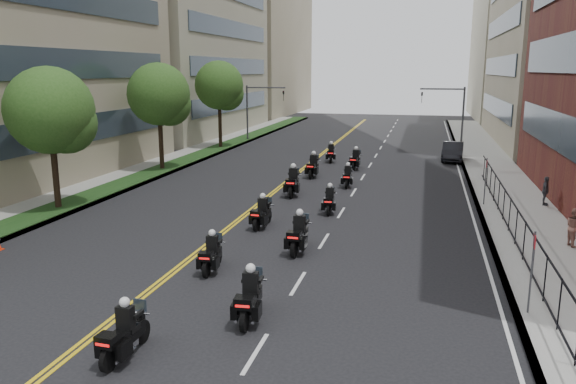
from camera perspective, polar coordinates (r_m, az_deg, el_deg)
name	(u,v)px	position (r m, az deg, el deg)	size (l,w,h in m)	color
ground	(143,340)	(16.27, -14.52, -14.31)	(160.00, 160.00, 0.00)	black
sidewalk_right	(499,182)	(38.66, 20.69, 0.95)	(4.00, 90.00, 0.15)	gray
sidewalk_left	(159,167)	(42.89, -13.02, 2.50)	(4.00, 90.00, 0.15)	gray
grass_strip	(168,166)	(42.53, -12.06, 2.59)	(2.00, 90.00, 0.04)	#123312
building_right_far	(532,28)	(92.00, 23.55, 15.00)	(15.00, 28.00, 26.00)	#A29D82
building_left_far	(247,33)	(95.45, -4.21, 15.83)	(16.00, 28.00, 26.00)	gray
iron_fence	(513,220)	(25.77, 21.87, -2.67)	(0.05, 28.00, 1.50)	black
street_trees	(121,104)	(36.28, -16.60, 8.61)	(4.40, 38.40, 7.98)	#312315
traffic_signal_right	(453,108)	(54.86, 16.39, 8.22)	(4.09, 0.20, 5.60)	#3F3F44
traffic_signal_left	(256,105)	(57.30, -3.25, 8.85)	(4.09, 0.20, 5.60)	#3F3F44
motorcycle_0	(124,335)	(15.19, -16.36, -13.77)	(0.53, 2.17, 1.60)	black
motorcycle_1	(250,299)	(16.62, -3.89, -10.77)	(0.62, 2.31, 1.70)	black
motorcycle_2	(212,255)	(20.63, -7.77, -6.37)	(0.54, 2.09, 1.54)	black
motorcycle_3	(299,235)	(22.52, 1.10, -4.42)	(0.55, 2.37, 1.75)	black
motorcycle_4	(262,214)	(26.01, -2.67, -2.25)	(0.57, 2.17, 1.60)	black
motorcycle_5	(329,201)	(28.70, 4.24, -0.94)	(0.55, 2.07, 1.53)	black
motorcycle_6	(293,183)	(32.51, 0.50, 0.92)	(0.68, 2.54, 1.87)	black
motorcycle_7	(348,177)	(35.18, 6.08, 1.50)	(0.49, 2.07, 1.53)	black
motorcycle_8	(313,167)	(38.15, 2.57, 2.56)	(0.56, 2.41, 1.78)	black
motorcycle_9	(355,160)	(41.35, 6.87, 3.20)	(0.60, 2.30, 1.70)	black
motorcycle_10	(331,154)	(44.60, 4.39, 3.89)	(0.66, 2.22, 1.64)	black
parked_sedan	(453,151)	(46.96, 16.39, 3.97)	(1.58, 4.52, 1.49)	black
pedestrian_b	(574,227)	(25.55, 27.09, -3.20)	(0.76, 0.59, 1.57)	#955F51
pedestrian_c	(545,191)	(32.53, 24.69, 0.10)	(0.90, 0.37, 1.53)	#3F3F46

